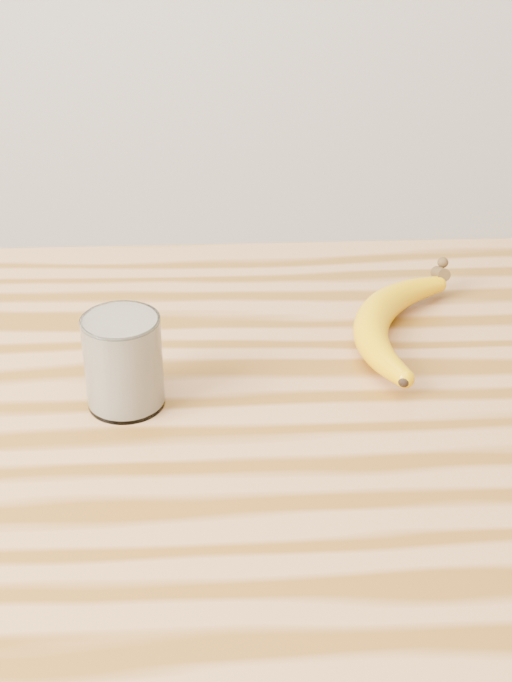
{
  "coord_description": "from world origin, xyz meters",
  "views": [
    {
      "loc": [
        0.19,
        -0.69,
        1.4
      ],
      "look_at": [
        0.22,
        0.11,
        0.93
      ],
      "focal_mm": 50.0,
      "sensor_mm": 36.0,
      "label": 1
    }
  ],
  "objects": [
    {
      "name": "table",
      "position": [
        0.0,
        0.0,
        0.77
      ],
      "size": [
        1.2,
        0.8,
        0.9
      ],
      "color": "#AA7646",
      "rests_on": "ground"
    },
    {
      "name": "smoothie_glass",
      "position": [
        0.1,
        0.05,
        0.95
      ],
      "size": [
        0.07,
        0.07,
        0.09
      ],
      "color": "white",
      "rests_on": "table"
    },
    {
      "name": "banana",
      "position": [
        0.35,
        0.16,
        0.92
      ],
      "size": [
        0.21,
        0.32,
        0.04
      ],
      "primitive_type": null,
      "rotation": [
        0.0,
        0.0,
        -0.36
      ],
      "color": "#DC9E00",
      "rests_on": "table"
    }
  ]
}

